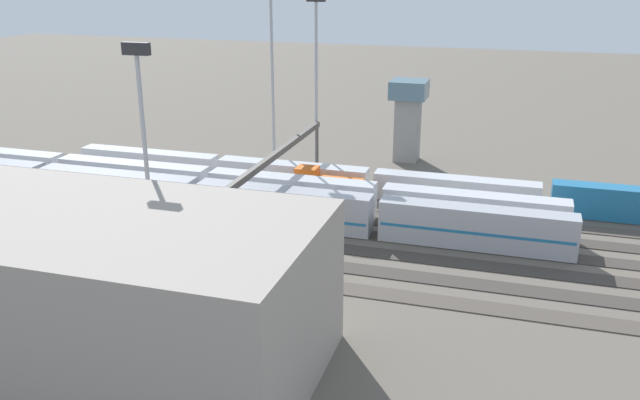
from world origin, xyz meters
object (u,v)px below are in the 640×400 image
object	(u,v)px
light_mast_0	(316,64)
light_mast_1	(144,134)
train_on_track_1	(362,182)
train_on_track_4	(198,198)
signal_gantry	(273,162)
train_on_track_3	(210,187)
light_mast_2	(272,54)
control_tower	(408,114)
maintenance_shed	(34,281)
train_on_track_2	(326,189)

from	to	relation	value
light_mast_0	light_mast_1	world-z (taller)	light_mast_0
train_on_track_1	light_mast_1	xyz separation A→B (m)	(14.36, 33.94, 14.07)
train_on_track_4	train_on_track_1	size ratio (longest dim) A/B	1.06
light_mast_1	signal_gantry	bearing A→B (deg)	-104.06
train_on_track_4	train_on_track_3	distance (m)	5.04
train_on_track_4	light_mast_1	xyz separation A→B (m)	(-4.43, 18.94, 13.57)
train_on_track_4	train_on_track_1	distance (m)	24.05
train_on_track_1	light_mast_0	xyz separation A→B (m)	(9.21, -7.50, 15.66)
light_mast_0	signal_gantry	size ratio (longest dim) A/B	0.70
train_on_track_3	light_mast_1	bearing A→B (deg)	101.97
light_mast_2	light_mast_0	bearing A→B (deg)	173.10
train_on_track_3	train_on_track_1	bearing A→B (deg)	-152.77
train_on_track_4	control_tower	size ratio (longest dim) A/B	6.94
train_on_track_3	control_tower	bearing A→B (deg)	-126.49
train_on_track_4	train_on_track_3	bearing A→B (deg)	-82.66
signal_gantry	light_mast_2	bearing A→B (deg)	-69.76
light_mast_1	maintenance_shed	size ratio (longest dim) A/B	0.51
train_on_track_2	train_on_track_4	distance (m)	17.86
light_mast_1	signal_gantry	xyz separation A→B (m)	(-5.37, -21.44, -8.43)
light_mast_2	maintenance_shed	world-z (taller)	light_mast_2
train_on_track_2	maintenance_shed	bearing A→B (deg)	73.55
light_mast_0	light_mast_1	size ratio (longest dim) A/B	1.12
light_mast_0	signal_gantry	bearing A→B (deg)	90.63
train_on_track_3	signal_gantry	world-z (taller)	signal_gantry
light_mast_2	light_mast_1	bearing A→B (deg)	93.16
train_on_track_3	light_mast_1	xyz separation A→B (m)	(-5.07, 23.94, 13.54)
train_on_track_4	signal_gantry	world-z (taller)	signal_gantry
train_on_track_4	light_mast_0	bearing A→B (deg)	-113.06
light_mast_2	maintenance_shed	xyz separation A→B (m)	(0.25, 57.26, -12.23)
light_mast_2	control_tower	xyz separation A→B (m)	(-19.74, -11.97, -10.82)
train_on_track_4	control_tower	world-z (taller)	control_tower
light_mast_1	light_mast_2	bearing A→B (deg)	-86.84
light_mast_0	maintenance_shed	bearing A→B (deg)	82.18
train_on_track_2	signal_gantry	world-z (taller)	signal_gantry
train_on_track_3	control_tower	xyz separation A→B (m)	(-22.47, -30.38, 5.42)
train_on_track_4	control_tower	xyz separation A→B (m)	(-21.83, -35.38, 5.44)
train_on_track_1	light_mast_2	bearing A→B (deg)	-26.73
train_on_track_1	control_tower	distance (m)	21.45
train_on_track_2	light_mast_2	xyz separation A→B (m)	(12.70, -13.41, 16.70)
light_mast_2	signal_gantry	distance (m)	24.90
train_on_track_2	signal_gantry	size ratio (longest dim) A/B	0.25
maintenance_shed	control_tower	world-z (taller)	control_tower
train_on_track_1	light_mast_2	xyz separation A→B (m)	(16.70, -8.41, 16.76)
light_mast_0	light_mast_1	bearing A→B (deg)	82.92
maintenance_shed	light_mast_2	bearing A→B (deg)	-90.25
light_mast_1	signal_gantry	world-z (taller)	light_mast_1
signal_gantry	light_mast_1	bearing A→B (deg)	75.94
signal_gantry	maintenance_shed	xyz separation A→B (m)	(7.96, 36.35, -1.11)
train_on_track_4	light_mast_1	size ratio (longest dim) A/B	3.81
train_on_track_3	signal_gantry	xyz separation A→B (m)	(-10.44, 2.50, 5.11)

